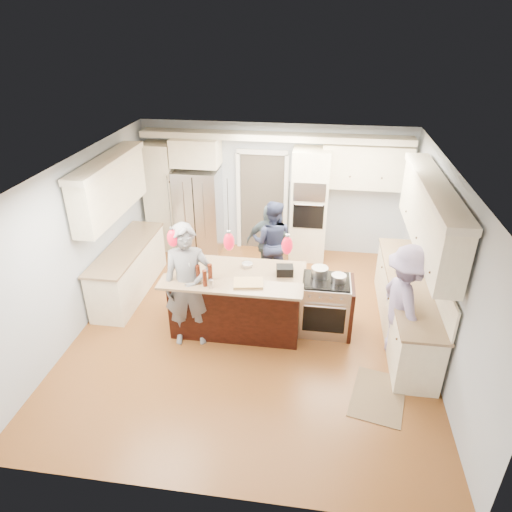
{
  "coord_description": "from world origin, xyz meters",
  "views": [
    {
      "loc": [
        0.92,
        -6.01,
        4.53
      ],
      "look_at": [
        0.0,
        0.35,
        1.15
      ],
      "focal_mm": 32.0,
      "sensor_mm": 36.0,
      "label": 1
    }
  ],
  "objects": [
    {
      "name": "person_range_side",
      "position": [
        2.25,
        -0.34,
        0.91
      ],
      "size": [
        0.97,
        1.31,
        1.81
      ],
      "primitive_type": "imported",
      "rotation": [
        0.0,
        0.0,
        1.86
      ],
      "color": "#9687B6",
      "rests_on": "ground"
    },
    {
      "name": "person_far_left",
      "position": [
        0.13,
        1.6,
        0.81
      ],
      "size": [
        0.83,
        0.67,
        1.61
      ],
      "primitive_type": "imported",
      "rotation": [
        0.0,
        0.0,
        3.06
      ],
      "color": "#2A3252",
      "rests_on": "ground"
    },
    {
      "name": "oven_column",
      "position": [
        0.75,
        2.67,
        1.15
      ],
      "size": [
        0.72,
        0.69,
        2.3
      ],
      "color": "#FEF5CE",
      "rests_on": "ground"
    },
    {
      "name": "water_bottle",
      "position": [
        -0.85,
        -0.5,
        1.28
      ],
      "size": [
        0.08,
        0.08,
        0.31
      ],
      "primitive_type": "cylinder",
      "rotation": [
        0.0,
        0.0,
        -0.05
      ],
      "color": "silver",
      "rests_on": "kitchen_island"
    },
    {
      "name": "ground_plane",
      "position": [
        0.0,
        0.0,
        0.0
      ],
      "size": [
        6.0,
        6.0,
        0.0
      ],
      "primitive_type": "plane",
      "color": "brown",
      "rests_on": "ground"
    },
    {
      "name": "person_bar_end",
      "position": [
        -0.9,
        -0.45,
        0.99
      ],
      "size": [
        0.81,
        0.62,
        1.98
      ],
      "primitive_type": "imported",
      "rotation": [
        0.0,
        0.0,
        0.22
      ],
      "color": "slate",
      "rests_on": "ground"
    },
    {
      "name": "person_far_right",
      "position": [
        0.07,
        1.6,
        0.76
      ],
      "size": [
        0.95,
        0.54,
        1.53
      ],
      "primitive_type": "imported",
      "rotation": [
        0.0,
        0.0,
        2.94
      ],
      "color": "#495C66",
      "rests_on": "ground"
    },
    {
      "name": "floor_rug",
      "position": [
        1.9,
        -1.27,
        0.01
      ],
      "size": [
        0.87,
        1.11,
        0.01
      ],
      "primitive_type": "cube",
      "rotation": [
        0.0,
        0.0,
        -0.22
      ],
      "color": "olive",
      "rests_on": "ground"
    },
    {
      "name": "island_range",
      "position": [
        1.16,
        0.15,
        0.46
      ],
      "size": [
        0.82,
        0.71,
        0.92
      ],
      "color": "#B7B7BC",
      "rests_on": "ground"
    },
    {
      "name": "beer_bottle_c",
      "position": [
        -0.56,
        -0.44,
        1.25
      ],
      "size": [
        0.08,
        0.08,
        0.26
      ],
      "primitive_type": "cylinder",
      "rotation": [
        0.0,
        0.0,
        -0.23
      ],
      "color": "#4A1A0D",
      "rests_on": "kitchen_island"
    },
    {
      "name": "cutting_board",
      "position": [
        0.01,
        -0.47,
        1.14
      ],
      "size": [
        0.47,
        0.36,
        0.03
      ],
      "primitive_type": "cube",
      "rotation": [
        0.0,
        0.0,
        0.15
      ],
      "color": "tan",
      "rests_on": "kitchen_island"
    },
    {
      "name": "beer_bottle_b",
      "position": [
        -0.6,
        -0.61,
        1.25
      ],
      "size": [
        0.07,
        0.07,
        0.25
      ],
      "primitive_type": "cylinder",
      "rotation": [
        0.0,
        0.0,
        -0.08
      ],
      "color": "#4A1A0D",
      "rests_on": "kitchen_island"
    },
    {
      "name": "pot_large",
      "position": [
        1.02,
        0.25,
        1.0
      ],
      "size": [
        0.26,
        0.26,
        0.15
      ],
      "primitive_type": "cylinder",
      "color": "#B7B7BC",
      "rests_on": "island_range"
    },
    {
      "name": "pendant_lights",
      "position": [
        -0.25,
        -0.51,
        1.8
      ],
      "size": [
        1.75,
        0.15,
        1.03
      ],
      "color": "black",
      "rests_on": "ground"
    },
    {
      "name": "back_upper_cabinets",
      "position": [
        -0.75,
        2.76,
        1.67
      ],
      "size": [
        5.3,
        0.61,
        2.54
      ],
      "color": "#FEF5CE",
      "rests_on": "ground"
    },
    {
      "name": "refrigerator",
      "position": [
        -1.55,
        2.64,
        0.9
      ],
      "size": [
        0.9,
        0.7,
        1.8
      ],
      "primitive_type": "cube",
      "color": "#B7B7BC",
      "rests_on": "ground"
    },
    {
      "name": "pot_small",
      "position": [
        1.31,
        0.13,
        0.98
      ],
      "size": [
        0.23,
        0.23,
        0.11
      ],
      "primitive_type": "cylinder",
      "color": "#B7B7BC",
      "rests_on": "island_range"
    },
    {
      "name": "right_counter_run",
      "position": [
        2.44,
        0.3,
        1.06
      ],
      "size": [
        0.64,
        3.1,
        2.51
      ],
      "color": "#FEF5CE",
      "rests_on": "ground"
    },
    {
      "name": "left_cabinets",
      "position": [
        -2.44,
        0.8,
        1.06
      ],
      "size": [
        0.64,
        2.3,
        2.51
      ],
      "color": "#FEF5CE",
      "rests_on": "ground"
    },
    {
      "name": "beer_bottle_a",
      "position": [
        -0.73,
        -0.47,
        1.25
      ],
      "size": [
        0.08,
        0.08,
        0.25
      ],
      "primitive_type": "cylinder",
      "rotation": [
        0.0,
        0.0,
        -0.27
      ],
      "color": "#4A1A0D",
      "rests_on": "kitchen_island"
    },
    {
      "name": "room_shell",
      "position": [
        0.0,
        0.0,
        1.82
      ],
      "size": [
        5.54,
        6.04,
        2.72
      ],
      "color": "#B2BCC6",
      "rests_on": "ground"
    },
    {
      "name": "kitchen_island",
      "position": [
        -0.25,
        0.07,
        0.48
      ],
      "size": [
        2.1,
        1.46,
        1.12
      ],
      "color": "black",
      "rests_on": "ground"
    },
    {
      "name": "drink_can",
      "position": [
        -0.5,
        -0.63,
        1.18
      ],
      "size": [
        0.08,
        0.08,
        0.12
      ],
      "primitive_type": "cylinder",
      "rotation": [
        0.0,
        0.0,
        0.25
      ],
      "color": "#B7B7BC",
      "rests_on": "kitchen_island"
    }
  ]
}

